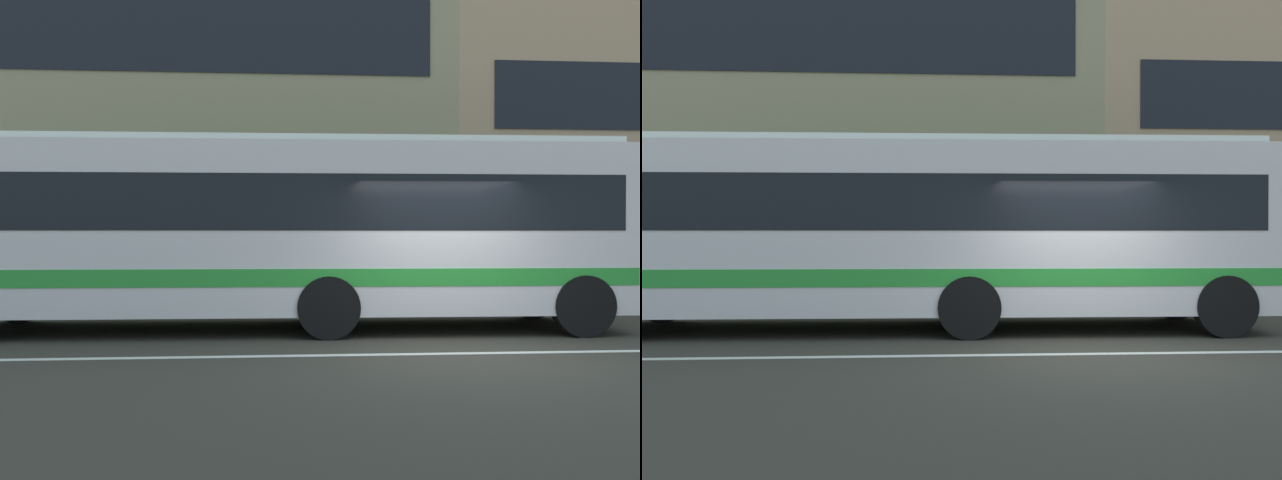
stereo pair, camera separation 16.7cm
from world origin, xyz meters
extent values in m
plane|color=#37342C|center=(0.00, 0.00, 0.00)|extent=(160.00, 160.00, 0.00)
cube|color=silver|center=(0.00, 0.00, 0.00)|extent=(60.00, 0.16, 0.01)
cube|color=#184A20|center=(-1.95, 6.68, 0.39)|extent=(15.83, 1.10, 0.78)
cube|color=tan|center=(-7.79, 15.52, 6.24)|extent=(20.88, 11.77, 12.48)
cube|color=black|center=(-7.79, 9.61, 7.24)|extent=(19.21, 0.04, 2.50)
cube|color=silver|center=(-2.46, 2.65, 1.74)|extent=(11.75, 2.74, 2.79)
cube|color=black|center=(-2.46, 2.65, 2.16)|extent=(11.04, 2.75, 0.89)
cube|color=green|center=(-2.46, 2.65, 0.98)|extent=(11.51, 2.76, 0.28)
cube|color=silver|center=(-2.46, 2.65, 3.20)|extent=(11.27, 2.33, 0.12)
cylinder|color=black|center=(-7.30, 3.90, 0.50)|extent=(1.00, 0.30, 1.00)
cylinder|color=black|center=(-1.76, 1.46, 0.50)|extent=(1.00, 0.30, 1.00)
cylinder|color=black|center=(-1.72, 3.81, 0.50)|extent=(1.00, 0.30, 1.00)
cylinder|color=black|center=(2.37, 1.39, 0.50)|extent=(1.00, 0.30, 1.00)
cylinder|color=black|center=(2.41, 3.74, 0.50)|extent=(1.00, 0.30, 1.00)
camera|label=1|loc=(-2.78, -9.60, 1.70)|focal=39.62mm
camera|label=2|loc=(-2.61, -9.62, 1.70)|focal=39.62mm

